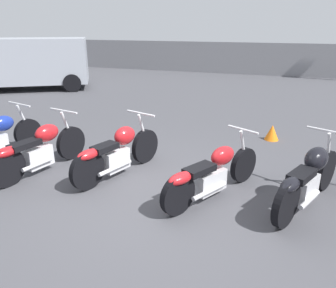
# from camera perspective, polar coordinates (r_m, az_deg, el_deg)

# --- Properties ---
(ground_plane) EXTENTS (60.00, 60.00, 0.00)m
(ground_plane) POSITION_cam_1_polar(r_m,az_deg,el_deg) (5.21, -2.46, -9.04)
(ground_plane) COLOR #424247
(fence_back) EXTENTS (40.00, 0.04, 1.66)m
(fence_back) POSITION_cam_1_polar(r_m,az_deg,el_deg) (18.40, 14.88, 14.12)
(fence_back) COLOR gray
(fence_back) RESTS_ON ground_plane
(motorcycle_slot_1) EXTENTS (0.73, 2.04, 1.02)m
(motorcycle_slot_1) POSITION_cam_1_polar(r_m,az_deg,el_deg) (6.29, -21.53, -0.86)
(motorcycle_slot_1) COLOR black
(motorcycle_slot_1) RESTS_ON ground_plane
(motorcycle_slot_2) EXTENTS (0.86, 2.00, 1.02)m
(motorcycle_slot_2) POSITION_cam_1_polar(r_m,az_deg,el_deg) (5.79, -8.86, -1.43)
(motorcycle_slot_2) COLOR black
(motorcycle_slot_2) RESTS_ON ground_plane
(motorcycle_slot_3) EXTENTS (1.11, 1.95, 0.97)m
(motorcycle_slot_3) POSITION_cam_1_polar(r_m,az_deg,el_deg) (5.05, 7.65, -5.14)
(motorcycle_slot_3) COLOR black
(motorcycle_slot_3) RESTS_ON ground_plane
(motorcycle_slot_4) EXTENTS (1.05, 1.97, 1.03)m
(motorcycle_slot_4) POSITION_cam_1_polar(r_m,az_deg,el_deg) (5.15, 23.28, -5.52)
(motorcycle_slot_4) COLOR black
(motorcycle_slot_4) RESTS_ON ground_plane
(parked_van) EXTENTS (4.95, 4.04, 2.03)m
(parked_van) POSITION_cam_1_polar(r_m,az_deg,el_deg) (14.81, -23.18, 13.09)
(parked_van) COLOR #999EA8
(parked_van) RESTS_ON ground_plane
(traffic_cone_near) EXTENTS (0.33, 0.33, 0.35)m
(traffic_cone_near) POSITION_cam_1_polar(r_m,az_deg,el_deg) (7.98, 17.65, 1.93)
(traffic_cone_near) COLOR orange
(traffic_cone_near) RESTS_ON ground_plane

